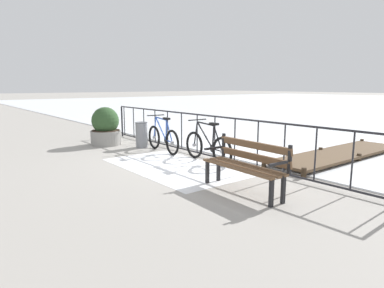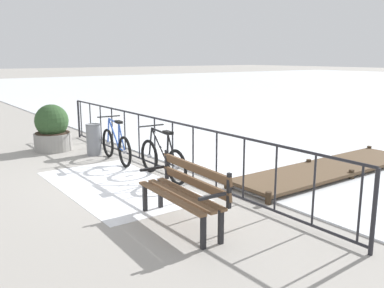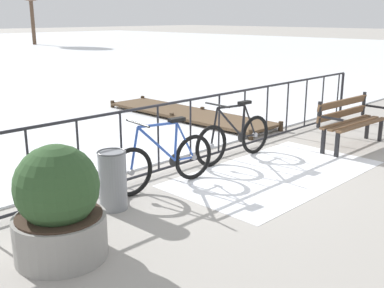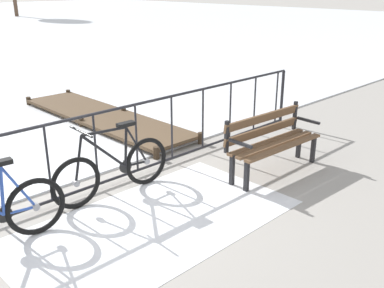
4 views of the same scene
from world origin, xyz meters
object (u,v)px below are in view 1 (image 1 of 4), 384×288
(bicycle_second, at_px, (208,147))
(park_bench, at_px, (246,162))
(bicycle_near_railing, at_px, (163,138))
(trash_bin, at_px, (142,135))
(planter_with_shrub, at_px, (106,127))

(bicycle_second, bearing_deg, park_bench, -24.25)
(bicycle_near_railing, bearing_deg, trash_bin, -173.03)
(bicycle_second, distance_m, park_bench, 2.29)
(bicycle_near_railing, height_order, planter_with_shrub, planter_with_shrub)
(bicycle_near_railing, height_order, trash_bin, bicycle_near_railing)
(bicycle_near_railing, distance_m, planter_with_shrub, 2.14)
(planter_with_shrub, bearing_deg, bicycle_second, 13.38)
(trash_bin, bearing_deg, bicycle_near_railing, 6.97)
(bicycle_near_railing, bearing_deg, bicycle_second, 4.92)
(bicycle_near_railing, relative_size, park_bench, 1.05)
(park_bench, relative_size, trash_bin, 2.21)
(bicycle_near_railing, distance_m, trash_bin, 0.94)
(park_bench, xyz_separation_m, trash_bin, (-4.68, 0.68, -0.14))
(bicycle_second, xyz_separation_m, planter_with_shrub, (-3.67, -0.87, 0.16))
(bicycle_near_railing, height_order, bicycle_second, same)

